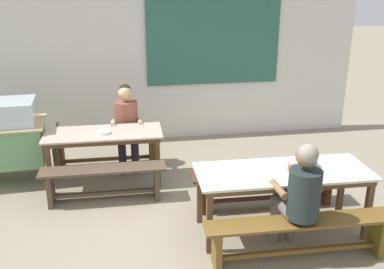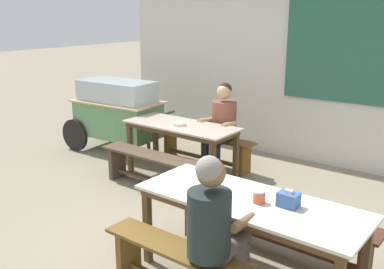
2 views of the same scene
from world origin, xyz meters
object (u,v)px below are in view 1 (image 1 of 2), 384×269
dining_table_far (104,138)px  soup_bowl (104,132)px  bench_far_front (104,179)px  bench_near_front (300,233)px  dining_table_near (283,177)px  condiment_jar (292,166)px  bench_near_back (265,183)px  person_near_front (300,193)px  person_center_facing (127,121)px  bench_far_back (107,146)px  tissue_box (308,161)px

dining_table_far → soup_bowl: soup_bowl is taller
bench_far_front → bench_near_front: size_ratio=0.82×
dining_table_near → condiment_jar: 0.15m
bench_near_back → condiment_jar: condiment_jar is taller
person_near_front → dining_table_far: bearing=132.9°
person_center_facing → condiment_jar: person_center_facing is taller
bench_near_back → soup_bowl: soup_bowl is taller
bench_near_back → person_near_front: (-0.03, -1.03, 0.39)m
bench_far_front → bench_near_front: 2.46m
bench_near_front → soup_bowl: soup_bowl is taller
dining_table_far → bench_near_front: dining_table_far is taller
dining_table_near → bench_far_back: (-1.90, 2.11, -0.35)m
bench_far_back → bench_near_front: bearing=-54.7°
bench_near_back → soup_bowl: 2.17m
dining_table_far → bench_near_back: 2.19m
dining_table_near → condiment_jar: bearing=-8.6°
dining_table_near → bench_far_front: dining_table_near is taller
soup_bowl → bench_far_back: bearing=90.4°
dining_table_near → person_near_front: (-0.02, -0.47, 0.05)m
bench_far_front → person_center_facing: 1.16m
bench_far_front → bench_near_front: same height
bench_near_front → soup_bowl: 2.82m
person_near_front → bench_near_front: bearing=-87.7°
bench_far_front → person_center_facing: person_center_facing is taller
bench_far_front → tissue_box: (2.21, -0.94, 0.47)m
person_center_facing → person_near_front: 2.97m
soup_bowl → dining_table_far: bearing=100.7°
bench_near_front → person_center_facing: 3.06m
tissue_box → condiment_jar: tissue_box is taller
dining_table_far → dining_table_near: bearing=-39.3°
bench_far_front → person_center_facing: bearing=72.7°
bench_far_back → bench_near_back: size_ratio=0.86×
dining_table_far → person_center_facing: size_ratio=1.26×
person_center_facing → condiment_jar: bearing=-50.8°
bench_far_front → condiment_jar: (2.00, -1.02, 0.46)m
dining_table_far → soup_bowl: size_ratio=8.74×
person_near_front → condiment_jar: size_ratio=12.28×
bench_near_back → condiment_jar: size_ratio=17.94×
dining_table_near → person_near_front: 0.48m
tissue_box → bench_far_front: bearing=156.9°
dining_table_far → bench_far_front: bearing=-90.7°
bench_far_back → bench_far_front: size_ratio=1.01×
bench_near_back → person_near_front: 1.10m
person_center_facing → soup_bowl: (-0.31, -0.54, 0.04)m
dining_table_near → dining_table_far: bearing=140.7°
dining_table_far → person_near_front: bearing=-47.1°
dining_table_far → condiment_jar: (1.99, -1.57, 0.13)m
tissue_box → bench_near_front: bearing=-116.8°
dining_table_near → soup_bowl: size_ratio=10.54×
bench_near_back → soup_bowl: (-1.91, 0.95, 0.44)m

